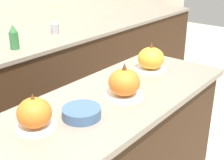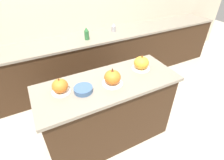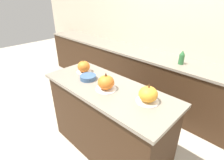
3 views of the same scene
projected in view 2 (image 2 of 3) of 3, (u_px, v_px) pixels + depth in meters
The scene contains 10 objects.
ground_plane at pixel (109, 137), 2.39m from camera, with size 12.00×12.00×0.00m, color #BCB29E.
wall_back at pixel (64, 13), 2.86m from camera, with size 8.00×0.06×2.50m.
kitchen_island at pixel (109, 113), 2.12m from camera, with size 1.55×0.63×0.93m.
back_counter at pixel (76, 65), 3.09m from camera, with size 6.00×0.60×0.90m.
pumpkin_cake_left at pixel (60, 86), 1.68m from camera, with size 0.18×0.18×0.17m.
pumpkin_cake_center at pixel (112, 78), 1.79m from camera, with size 0.22×0.22×0.19m.
pumpkin_cake_right at pixel (141, 63), 2.03m from camera, with size 0.21×0.21×0.19m.
bottle_tall at pixel (87, 34), 2.81m from camera, with size 0.08×0.08×0.21m.
bottle_short at pixel (114, 28), 3.15m from camera, with size 0.08×0.08×0.14m.
mixing_bowl at pixel (83, 89), 1.71m from camera, with size 0.19×0.19×0.05m.
Camera 2 is at (-0.65, -1.34, 2.03)m, focal length 28.00 mm.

